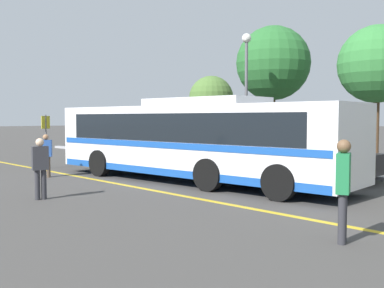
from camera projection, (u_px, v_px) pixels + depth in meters
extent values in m
plane|color=#423F3D|center=(183.00, 178.00, 16.52)|extent=(220.00, 220.00, 0.00)
cube|color=gold|center=(142.00, 188.00, 14.15)|extent=(31.64, 0.20, 0.01)
cube|color=#99999E|center=(277.00, 168.00, 19.12)|extent=(39.64, 0.36, 0.15)
cube|color=silver|center=(192.00, 139.00, 15.58)|extent=(11.82, 3.58, 2.31)
cube|color=black|center=(192.00, 127.00, 15.56)|extent=(10.20, 3.48, 0.92)
cube|color=#194CA5|center=(192.00, 144.00, 15.59)|extent=(11.59, 3.60, 0.20)
cube|color=#194CA5|center=(192.00, 169.00, 15.64)|extent=(11.59, 3.59, 0.24)
cube|color=black|center=(91.00, 134.00, 19.44)|extent=(0.24, 2.28, 1.65)
cube|color=black|center=(91.00, 112.00, 19.38)|extent=(0.20, 1.81, 0.24)
cube|color=silver|center=(205.00, 102.00, 15.13)|extent=(4.24, 2.42, 0.25)
cube|color=black|center=(88.00, 156.00, 19.68)|extent=(0.21, 1.94, 0.04)
cube|color=black|center=(88.00, 161.00, 19.69)|extent=(0.21, 1.94, 0.04)
cylinder|color=black|center=(99.00, 163.00, 17.09)|extent=(1.02, 0.36, 1.00)
cylinder|color=black|center=(148.00, 159.00, 18.96)|extent=(1.02, 0.36, 1.00)
cylinder|color=black|center=(208.00, 175.00, 13.56)|extent=(1.02, 0.36, 1.00)
cylinder|color=black|center=(254.00, 168.00, 15.42)|extent=(1.02, 0.36, 1.00)
cylinder|color=black|center=(279.00, 183.00, 11.94)|extent=(1.02, 0.36, 1.00)
cylinder|color=black|center=(321.00, 174.00, 13.81)|extent=(1.02, 0.36, 1.00)
cube|color=#335B33|center=(124.00, 147.00, 25.36)|extent=(4.79, 2.12, 0.52)
cube|color=black|center=(122.00, 139.00, 25.42)|extent=(2.05, 1.77, 0.42)
cylinder|color=black|center=(152.00, 153.00, 24.88)|extent=(0.61, 0.22, 0.60)
cylinder|color=black|center=(124.00, 154.00, 23.67)|extent=(0.61, 0.22, 0.60)
cylinder|color=black|center=(123.00, 150.00, 27.07)|extent=(0.61, 0.22, 0.60)
cylinder|color=black|center=(96.00, 151.00, 25.87)|extent=(0.61, 0.22, 0.60)
cube|color=#4C3823|center=(196.00, 153.00, 21.24)|extent=(4.29, 2.25, 0.51)
cube|color=black|center=(198.00, 142.00, 21.14)|extent=(1.87, 1.82, 0.57)
cylinder|color=black|center=(163.00, 158.00, 21.42)|extent=(0.61, 0.25, 0.60)
cylinder|color=black|center=(189.00, 156.00, 22.78)|extent=(0.61, 0.25, 0.60)
cylinder|color=black|center=(204.00, 162.00, 19.72)|extent=(0.61, 0.25, 0.60)
cylinder|color=black|center=(229.00, 159.00, 21.08)|extent=(0.61, 0.25, 0.60)
cube|color=black|center=(310.00, 161.00, 16.31)|extent=(4.96, 2.02, 0.71)
cube|color=black|center=(307.00, 146.00, 16.36)|extent=(2.14, 1.63, 0.41)
cylinder|color=black|center=(360.00, 172.00, 15.91)|extent=(0.61, 0.24, 0.60)
cylinder|color=black|center=(340.00, 176.00, 14.73)|extent=(0.61, 0.24, 0.60)
cylinder|color=black|center=(285.00, 166.00, 17.94)|extent=(0.61, 0.24, 0.60)
cylinder|color=black|center=(263.00, 169.00, 16.75)|extent=(0.61, 0.24, 0.60)
cylinder|color=#2D2D33|center=(37.00, 185.00, 12.14)|extent=(0.14, 0.14, 0.81)
cylinder|color=#2D2D33|center=(44.00, 185.00, 12.22)|extent=(0.14, 0.14, 0.81)
cube|color=#333338|center=(40.00, 158.00, 12.14)|extent=(0.32, 0.46, 0.64)
sphere|color=beige|center=(40.00, 142.00, 12.12)|extent=(0.22, 0.22, 0.22)
cylinder|color=brown|center=(49.00, 167.00, 16.75)|extent=(0.14, 0.14, 0.78)
cylinder|color=brown|center=(44.00, 167.00, 16.73)|extent=(0.14, 0.14, 0.78)
cube|color=#264C99|center=(46.00, 148.00, 16.70)|extent=(0.43, 0.47, 0.62)
sphere|color=#9E704C|center=(46.00, 137.00, 16.67)|extent=(0.21, 0.21, 0.21)
cylinder|color=#2D2D33|center=(342.00, 219.00, 7.85)|extent=(0.14, 0.14, 0.89)
cylinder|color=#2D2D33|center=(343.00, 217.00, 8.00)|extent=(0.14, 0.14, 0.89)
cube|color=#1E723F|center=(343.00, 173.00, 7.88)|extent=(0.37, 0.47, 0.71)
sphere|color=brown|center=(344.00, 146.00, 7.85)|extent=(0.24, 0.24, 0.24)
cylinder|color=#59595E|center=(46.00, 142.00, 19.70)|extent=(0.07, 0.07, 2.36)
cube|color=yellow|center=(46.00, 122.00, 19.65)|extent=(0.06, 0.40, 0.56)
cylinder|color=#59595E|center=(246.00, 105.00, 20.86)|extent=(0.14, 0.14, 5.68)
sphere|color=silver|center=(247.00, 38.00, 20.68)|extent=(0.44, 0.44, 0.44)
cylinder|color=#513823|center=(272.00, 125.00, 24.17)|extent=(0.28, 0.28, 3.66)
sphere|color=#28662D|center=(273.00, 63.00, 23.98)|extent=(3.95, 3.95, 3.95)
cylinder|color=#513823|center=(211.00, 134.00, 28.72)|extent=(0.28, 0.28, 2.42)
sphere|color=#4C7033|center=(211.00, 98.00, 28.59)|extent=(2.84, 2.84, 2.84)
cylinder|color=#513823|center=(376.00, 131.00, 19.51)|extent=(0.28, 0.28, 3.28)
sphere|color=#337A38|center=(377.00, 64.00, 19.34)|extent=(3.35, 3.35, 3.35)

